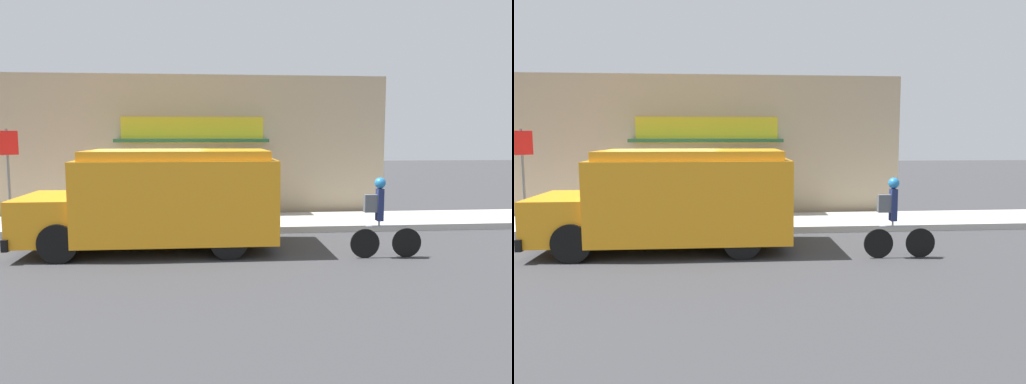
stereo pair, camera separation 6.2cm
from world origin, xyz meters
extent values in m
plane|color=#38383A|center=(0.00, 0.00, 0.00)|extent=(70.00, 70.00, 0.00)
cube|color=#ADAAA3|center=(0.00, 1.18, 0.08)|extent=(28.00, 2.37, 0.17)
cube|color=tan|center=(0.00, 2.71, 2.14)|extent=(13.63, 0.18, 4.29)
cube|color=gold|center=(0.92, 2.60, 2.66)|extent=(4.20, 0.05, 0.77)
cube|color=#235633|center=(0.92, 2.25, 2.35)|extent=(4.41, 0.74, 0.10)
cube|color=orange|center=(0.73, -1.52, 1.13)|extent=(4.16, 2.33, 1.72)
cube|color=orange|center=(-1.97, -1.50, 0.75)|extent=(1.27, 2.13, 0.94)
cube|color=orange|center=(0.73, -1.52, 2.09)|extent=(3.83, 2.15, 0.19)
cube|color=black|center=(-2.56, -1.50, 0.37)|extent=(0.13, 2.27, 0.24)
cube|color=red|center=(-0.40, -0.10, 1.22)|extent=(0.03, 0.44, 0.44)
cylinder|color=black|center=(-1.57, -0.51, 0.39)|extent=(0.78, 0.26, 0.78)
cylinder|color=black|center=(-1.58, -2.50, 0.39)|extent=(0.78, 0.26, 0.78)
cylinder|color=black|center=(1.79, -0.53, 0.39)|extent=(0.78, 0.26, 0.78)
cylinder|color=black|center=(1.77, -2.52, 0.39)|extent=(0.78, 0.26, 0.78)
cylinder|color=black|center=(5.43, -2.71, 0.30)|extent=(0.61, 0.05, 0.60)
cylinder|color=black|center=(4.55, -2.69, 0.30)|extent=(0.61, 0.05, 0.60)
cylinder|color=#999EA3|center=(4.99, -2.70, 0.65)|extent=(0.83, 0.05, 0.04)
cylinder|color=#999EA3|center=(4.84, -2.70, 0.71)|extent=(0.04, 0.04, 0.12)
cube|color=navy|center=(4.84, -2.70, 1.10)|extent=(0.12, 0.20, 0.65)
sphere|color=#2375B7|center=(4.84, -2.70, 1.54)|extent=(0.23, 0.23, 0.23)
cube|color=#565B60|center=(4.65, -2.70, 1.13)|extent=(0.26, 0.14, 0.36)
cylinder|color=slate|center=(-3.62, 0.53, 1.42)|extent=(0.07, 0.07, 2.50)
cube|color=red|center=(-3.62, 0.48, 2.32)|extent=(0.45, 0.45, 0.60)
cylinder|color=#2D5138|center=(2.36, 1.78, 0.54)|extent=(0.64, 0.64, 0.74)
cylinder|color=black|center=(2.36, 1.78, 0.92)|extent=(0.65, 0.65, 0.04)
camera|label=1|loc=(1.39, -12.45, 2.51)|focal=35.00mm
camera|label=2|loc=(1.45, -12.46, 2.51)|focal=35.00mm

